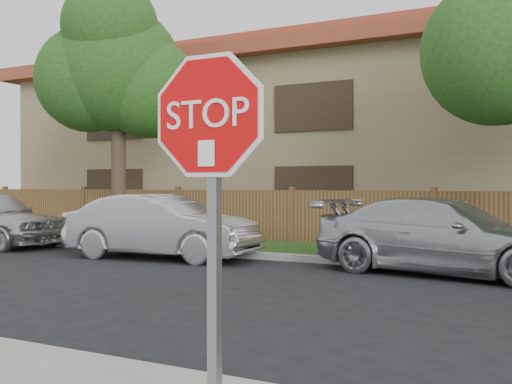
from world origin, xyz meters
The scene contains 9 objects.
ground centered at (0.00, 0.00, 0.00)m, with size 90.00×90.00×0.00m, color black.
far_curb centered at (0.00, 8.15, 0.07)m, with size 70.00×0.30×0.15m, color gray.
grass_strip centered at (0.00, 9.80, 0.06)m, with size 70.00×3.00×0.12m, color #1E4714.
fence centered at (0.00, 11.40, 0.80)m, with size 70.00×0.12×1.60m, color #50321C.
apartment_building centered at (0.00, 17.00, 3.53)m, with size 35.20×9.20×7.20m.
tree_left centered at (-8.98, 9.57, 5.22)m, with size 4.80×3.90×7.78m.
stop_sign centered at (1.19, -1.48, 1.83)m, with size 1.01×0.13×2.55m.
sedan_left centered at (-5.48, 7.09, 0.77)m, with size 1.62×4.65×1.53m, color #B2B3B7.
sedan_right centered at (0.94, 7.60, 0.75)m, with size 2.09×5.15×1.49m, color #ABADB3.
Camera 1 is at (3.03, -4.46, 1.75)m, focal length 42.00 mm.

